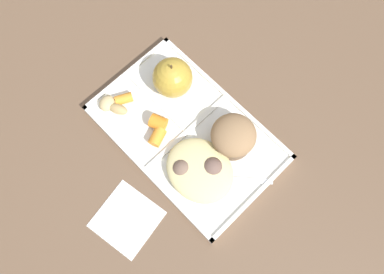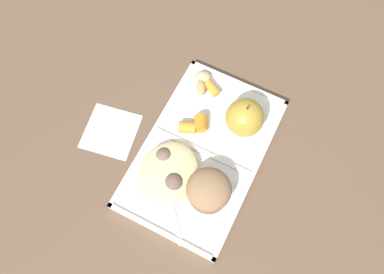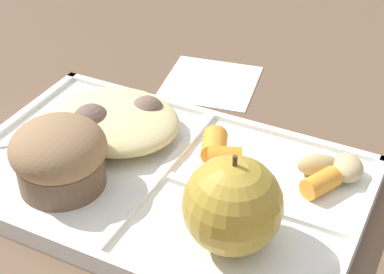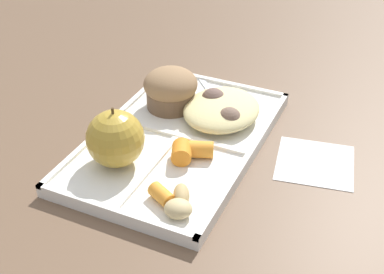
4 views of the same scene
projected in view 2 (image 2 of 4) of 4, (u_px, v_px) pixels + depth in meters
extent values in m
plane|color=brown|center=(202.00, 154.00, 0.81)|extent=(6.00, 6.00, 0.00)
cube|color=white|center=(202.00, 153.00, 0.80)|extent=(0.36, 0.23, 0.01)
cube|color=white|center=(155.00, 129.00, 0.81)|extent=(0.36, 0.01, 0.01)
cube|color=white|center=(253.00, 175.00, 0.77)|extent=(0.36, 0.01, 0.01)
cube|color=white|center=(239.00, 83.00, 0.85)|extent=(0.01, 0.23, 0.01)
cube|color=white|center=(161.00, 232.00, 0.73)|extent=(0.01, 0.23, 0.01)
cube|color=white|center=(202.00, 153.00, 0.79)|extent=(0.01, 0.21, 0.01)
cube|color=white|center=(223.00, 116.00, 0.82)|extent=(0.16, 0.01, 0.01)
sphere|color=#B79333|center=(245.00, 118.00, 0.78)|extent=(0.08, 0.08, 0.08)
cylinder|color=#4C381E|center=(248.00, 108.00, 0.74)|extent=(0.00, 0.00, 0.01)
cylinder|color=brown|center=(208.00, 193.00, 0.75)|extent=(0.08, 0.08, 0.03)
ellipsoid|color=#93704C|center=(209.00, 189.00, 0.72)|extent=(0.08, 0.08, 0.05)
cylinder|color=orange|center=(200.00, 123.00, 0.80)|extent=(0.04, 0.04, 0.03)
cylinder|color=orange|center=(212.00, 88.00, 0.84)|extent=(0.03, 0.04, 0.02)
cylinder|color=orange|center=(187.00, 127.00, 0.80)|extent=(0.03, 0.04, 0.02)
ellipsoid|color=tan|center=(203.00, 77.00, 0.84)|extent=(0.04, 0.04, 0.02)
ellipsoid|color=tan|center=(201.00, 87.00, 0.84)|extent=(0.04, 0.04, 0.02)
ellipsoid|color=beige|center=(168.00, 173.00, 0.76)|extent=(0.13, 0.11, 0.03)
sphere|color=brown|center=(174.00, 182.00, 0.75)|extent=(0.04, 0.04, 0.04)
sphere|color=#755B4C|center=(164.00, 157.00, 0.77)|extent=(0.04, 0.04, 0.04)
cube|color=white|center=(175.00, 220.00, 0.74)|extent=(0.08, 0.07, 0.00)
cube|color=white|center=(166.00, 187.00, 0.76)|extent=(0.04, 0.04, 0.00)
cylinder|color=white|center=(168.00, 171.00, 0.78)|extent=(0.02, 0.02, 0.00)
cylinder|color=white|center=(163.00, 172.00, 0.78)|extent=(0.02, 0.02, 0.00)
cylinder|color=white|center=(158.00, 174.00, 0.77)|extent=(0.02, 0.02, 0.00)
cube|color=white|center=(111.00, 131.00, 0.82)|extent=(0.12, 0.12, 0.00)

